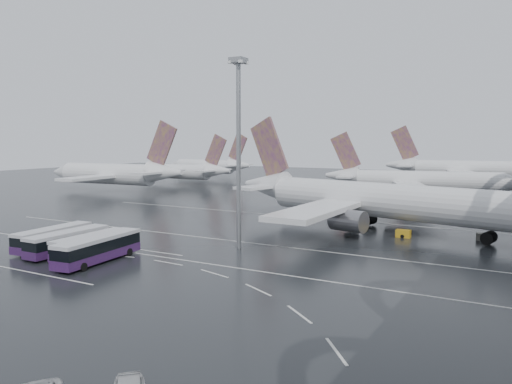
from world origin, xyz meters
The scene contains 19 objects.
ground centered at (0.00, 0.00, 0.00)m, with size 420.00×420.00×0.00m, color black.
lane_marking_near centered at (0.00, -2.00, 0.01)m, with size 120.00×0.25×0.01m, color silver.
lane_marking_mid centered at (0.00, 12.00, 0.01)m, with size 120.00×0.25×0.01m, color silver.
lane_marking_far centered at (0.00, 40.00, 0.01)m, with size 120.00×0.25×0.01m, color silver.
bus_bay_line_south centered at (-24.00, -16.00, 0.01)m, with size 28.00×0.25×0.01m, color silver.
bus_bay_line_north centered at (-24.00, 0.00, 0.01)m, with size 28.00×0.25×0.01m, color silver.
airliner_main centered at (5.94, 33.04, 5.20)m, with size 60.85×52.54×20.76m.
airliner_gate_b centered at (3.69, 87.12, 4.58)m, with size 52.62×46.71×18.31m.
airliner_gate_c centered at (11.46, 136.54, 5.32)m, with size 59.74×54.88×21.27m.
jet_remote_west centered at (-78.79, 56.69, 5.56)m, with size 49.44×39.83×21.54m.
jet_remote_mid centered at (-77.31, 87.39, 4.64)m, with size 41.00×32.95×17.97m.
jet_remote_far centered at (-86.49, 117.54, 4.87)m, with size 43.38×35.01×18.87m.
bus_row_near_a centered at (-29.25, -5.79, 1.73)m, with size 3.84×12.97×3.15m.
bus_row_near_b centered at (-24.95, -6.75, 1.75)m, with size 3.28×12.96×3.18m.
bus_row_near_c centered at (-20.87, -6.31, 1.66)m, with size 3.20×12.32×3.01m.
bus_row_near_d centered at (-17.39, -8.25, 1.87)m, with size 4.51×14.08×3.41m.
floodlight_mast centered at (-5.65, 7.88, 17.34)m, with size 2.11×2.11×27.57m.
gse_cart_belly_b centered at (25.36, 31.80, 0.58)m, with size 2.13×1.26×1.16m, color slate.
gse_cart_belly_e centered at (13.63, 28.13, 0.63)m, with size 2.31×1.36×1.26m, color #BF8E19.
Camera 1 is at (31.97, -54.02, 15.98)m, focal length 35.00 mm.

